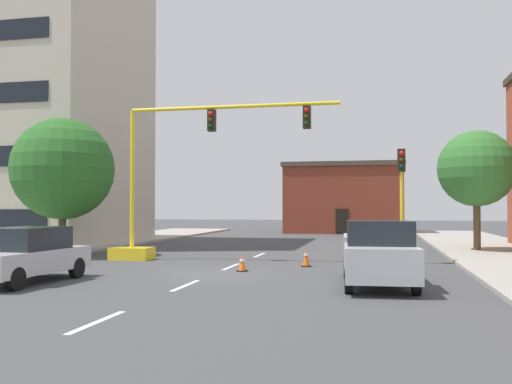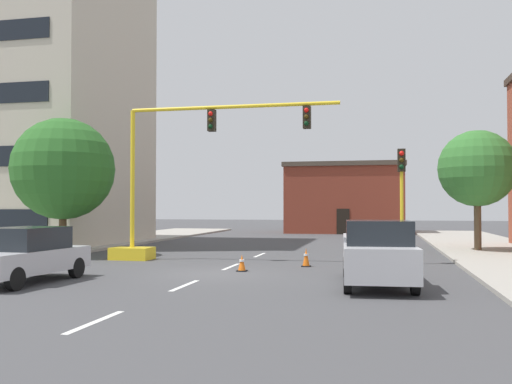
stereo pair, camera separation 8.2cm
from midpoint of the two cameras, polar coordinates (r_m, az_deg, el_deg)
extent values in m
plane|color=#424244|center=(20.28, -4.23, -8.24)|extent=(160.00, 160.00, 0.00)
cube|color=#9E998E|center=(32.55, -20.48, -5.47)|extent=(6.00, 56.00, 0.14)
cube|color=silver|center=(12.47, -15.69, -12.48)|extent=(0.16, 2.40, 0.01)
cube|color=silver|center=(17.45, -7.07, -9.33)|extent=(0.16, 2.40, 0.01)
cube|color=silver|center=(22.68, -2.42, -7.52)|extent=(0.16, 2.40, 0.01)
cube|color=silver|center=(28.01, 0.46, -6.36)|extent=(0.16, 2.40, 0.01)
cube|color=beige|center=(40.67, -22.62, 12.11)|extent=(14.14, 11.54, 23.73)
cube|color=brown|center=(52.86, 9.05, -0.83)|extent=(10.39, 7.39, 5.92)
cube|color=#4C4238|center=(52.99, 9.04, 2.59)|extent=(10.69, 7.69, 0.40)
cube|color=black|center=(49.16, 8.81, -2.96)|extent=(1.10, 0.06, 2.20)
cube|color=yellow|center=(26.24, -12.29, -6.07)|extent=(1.80, 1.20, 0.55)
cylinder|color=yellow|center=(26.19, -12.25, 1.31)|extent=(0.20, 0.20, 6.20)
cylinder|color=yellow|center=(24.97, -2.30, 8.58)|extent=(9.34, 0.16, 0.16)
cube|color=black|center=(25.12, -4.38, 7.19)|extent=(0.32, 0.36, 0.95)
sphere|color=red|center=(24.99, -4.51, 7.88)|extent=(0.20, 0.20, 0.20)
sphere|color=#38280A|center=(24.94, -4.51, 7.24)|extent=(0.20, 0.20, 0.20)
sphere|color=black|center=(24.90, -4.51, 6.61)|extent=(0.20, 0.20, 0.20)
cube|color=black|center=(24.27, 5.25, 7.50)|extent=(0.32, 0.36, 0.95)
sphere|color=red|center=(24.12, 5.20, 8.22)|extent=(0.20, 0.20, 0.20)
sphere|color=#38280A|center=(24.08, 5.20, 7.56)|extent=(0.20, 0.20, 0.20)
sphere|color=black|center=(24.04, 5.20, 6.90)|extent=(0.20, 0.20, 0.20)
cylinder|color=yellow|center=(24.37, 14.57, -1.41)|extent=(0.14, 0.14, 4.80)
cube|color=black|center=(24.44, 14.54, 3.11)|extent=(0.32, 0.36, 0.95)
sphere|color=red|center=(24.28, 14.55, 3.79)|extent=(0.20, 0.20, 0.20)
sphere|color=#38280A|center=(24.26, 14.56, 3.13)|extent=(0.20, 0.20, 0.20)
sphere|color=black|center=(24.23, 14.56, 2.47)|extent=(0.20, 0.20, 0.20)
cylinder|color=brown|center=(31.47, 21.51, -3.10)|extent=(0.36, 0.36, 2.89)
sphere|color=#33702D|center=(31.52, 21.46, 2.24)|extent=(3.97, 3.97, 3.97)
cylinder|color=#4C3823|center=(28.88, -18.82, -3.79)|extent=(0.36, 0.36, 2.37)
sphere|color=#286023|center=(28.91, -18.77, 2.23)|extent=(4.92, 4.92, 4.92)
cube|color=#BCBCC1|center=(17.72, 12.21, -6.55)|extent=(2.34, 5.52, 0.95)
cube|color=#1E2328|center=(16.77, 12.39, -4.02)|extent=(1.95, 1.91, 0.70)
cube|color=#BCBCC1|center=(18.87, 11.98, -4.55)|extent=(2.18, 2.93, 0.16)
cylinder|color=black|center=(16.04, 15.88, -8.77)|extent=(0.26, 0.69, 0.68)
cylinder|color=black|center=(15.92, 9.37, -8.87)|extent=(0.26, 0.69, 0.68)
cylinder|color=black|center=(19.67, 14.52, -7.42)|extent=(0.26, 0.69, 0.68)
cylinder|color=black|center=(19.56, 9.23, -7.48)|extent=(0.26, 0.69, 0.68)
cube|color=#B7B7BC|center=(19.24, -22.09, -6.45)|extent=(2.08, 4.59, 0.70)
cube|color=#1E2328|center=(19.27, -21.89, -4.35)|extent=(1.82, 2.39, 0.70)
cylinder|color=black|center=(20.99, -21.34, -6.99)|extent=(0.26, 0.69, 0.68)
cylinder|color=black|center=(20.05, -17.53, -7.28)|extent=(0.26, 0.69, 0.68)
cylinder|color=black|center=(17.57, -23.00, -8.07)|extent=(0.26, 0.69, 0.68)
cube|color=black|center=(21.07, -1.32, -7.94)|extent=(0.36, 0.36, 0.04)
cone|color=orange|center=(21.04, -1.32, -7.11)|extent=(0.28, 0.28, 0.57)
cylinder|color=white|center=(21.03, -1.32, -6.92)|extent=(0.19, 0.19, 0.08)
cube|color=black|center=(22.77, 5.18, -7.45)|extent=(0.36, 0.36, 0.04)
cone|color=orange|center=(22.73, 5.17, -6.53)|extent=(0.28, 0.28, 0.70)
cylinder|color=white|center=(22.72, 5.17, -6.32)|extent=(0.19, 0.19, 0.08)
camera|label=1|loc=(0.04, -89.90, 0.00)|focal=39.69mm
camera|label=2|loc=(0.04, 90.10, 0.00)|focal=39.69mm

